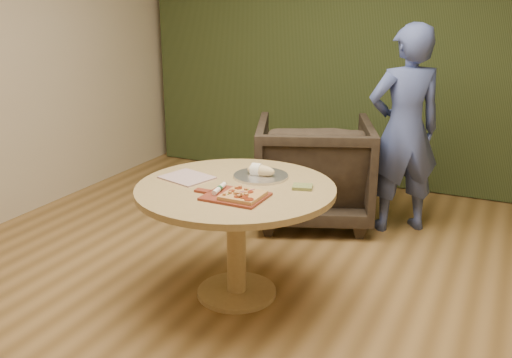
{
  "coord_description": "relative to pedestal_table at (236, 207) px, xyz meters",
  "views": [
    {
      "loc": [
        1.43,
        -2.76,
        1.87
      ],
      "look_at": [
        0.02,
        0.25,
        0.8
      ],
      "focal_mm": 40.0,
      "sensor_mm": 36.0,
      "label": 1
    }
  ],
  "objects": [
    {
      "name": "flatbread_pizza",
      "position": [
        0.15,
        -0.2,
        0.17
      ],
      "size": [
        0.22,
        0.22,
        0.04
      ],
      "rotation": [
        0.0,
        0.0,
        -0.02
      ],
      "color": "tan",
      "rests_on": "pizza_paddle"
    },
    {
      "name": "armchair",
      "position": [
        -0.0,
        1.46,
        -0.12
      ],
      "size": [
        1.21,
        1.18,
        0.98
      ],
      "primitive_type": "imported",
      "rotation": [
        0.0,
        0.0,
        3.51
      ],
      "color": "black",
      "rests_on": "ground"
    },
    {
      "name": "cutlery_roll",
      "position": [
        -0.03,
        -0.16,
        0.17
      ],
      "size": [
        0.05,
        0.2,
        0.03
      ],
      "rotation": [
        0.0,
        0.0,
        0.13
      ],
      "color": "white",
      "rests_on": "pizza_paddle"
    },
    {
      "name": "room_shell",
      "position": [
        0.11,
        -0.21,
        0.79
      ],
      "size": [
        5.04,
        6.04,
        2.84
      ],
      "color": "olive",
      "rests_on": "ground"
    },
    {
      "name": "pizza_paddle",
      "position": [
        0.09,
        -0.19,
        0.15
      ],
      "size": [
        0.45,
        0.29,
        0.01
      ],
      "rotation": [
        0.0,
        0.0,
        -0.02
      ],
      "color": "maroon",
      "rests_on": "pedestal_table"
    },
    {
      "name": "green_packet",
      "position": [
        0.39,
        0.13,
        0.15
      ],
      "size": [
        0.14,
        0.13,
        0.02
      ],
      "primitive_type": "cube",
      "rotation": [
        0.0,
        0.0,
        0.26
      ],
      "color": "#57622C",
      "rests_on": "pedestal_table"
    },
    {
      "name": "person_standing",
      "position": [
        0.71,
        1.58,
        0.23
      ],
      "size": [
        0.74,
        0.68,
        1.68
      ],
      "primitive_type": "imported",
      "rotation": [
        0.0,
        0.0,
        3.74
      ],
      "color": "#435290",
      "rests_on": "ground"
    },
    {
      "name": "bread_roll",
      "position": [
        0.06,
        0.23,
        0.18
      ],
      "size": [
        0.19,
        0.09,
        0.09
      ],
      "color": "beige",
      "rests_on": "serving_tray"
    },
    {
      "name": "newspaper",
      "position": [
        -0.36,
        0.01,
        0.15
      ],
      "size": [
        0.36,
        0.32,
        0.01
      ],
      "primitive_type": "cube",
      "rotation": [
        0.0,
        0.0,
        -0.29
      ],
      "color": "silver",
      "rests_on": "pedestal_table"
    },
    {
      "name": "curtain",
      "position": [
        0.11,
        2.69,
        0.79
      ],
      "size": [
        4.8,
        0.14,
        2.78
      ],
      "primitive_type": "cube",
      "color": "#263216",
      "rests_on": "ground"
    },
    {
      "name": "pedestal_table",
      "position": [
        0.0,
        0.0,
        0.0
      ],
      "size": [
        1.24,
        1.24,
        0.75
      ],
      "rotation": [
        0.0,
        0.0,
        -0.22
      ],
      "color": "tan",
      "rests_on": "ground"
    },
    {
      "name": "serving_tray",
      "position": [
        0.06,
        0.23,
        0.15
      ],
      "size": [
        0.36,
        0.36,
        0.02
      ],
      "color": "silver",
      "rests_on": "pedestal_table"
    }
  ]
}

